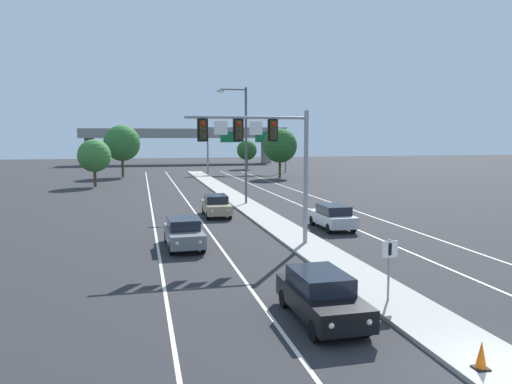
% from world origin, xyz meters
% --- Properties ---
extents(ground_plane, '(260.00, 260.00, 0.00)m').
position_xyz_m(ground_plane, '(0.00, 0.00, 0.00)').
color(ground_plane, '#28282B').
extents(median_island, '(2.40, 110.00, 0.15)m').
position_xyz_m(median_island, '(0.00, 18.00, 0.07)').
color(median_island, '#9E9B93').
rests_on(median_island, ground).
extents(lane_stripe_oncoming_center, '(0.14, 100.00, 0.01)m').
position_xyz_m(lane_stripe_oncoming_center, '(-4.70, 25.00, 0.00)').
color(lane_stripe_oncoming_center, silver).
rests_on(lane_stripe_oncoming_center, ground).
extents(lane_stripe_receding_center, '(0.14, 100.00, 0.01)m').
position_xyz_m(lane_stripe_receding_center, '(4.70, 25.00, 0.00)').
color(lane_stripe_receding_center, silver).
rests_on(lane_stripe_receding_center, ground).
extents(edge_stripe_left, '(0.14, 100.00, 0.01)m').
position_xyz_m(edge_stripe_left, '(-8.00, 25.00, 0.00)').
color(edge_stripe_left, silver).
rests_on(edge_stripe_left, ground).
extents(edge_stripe_right, '(0.14, 100.00, 0.01)m').
position_xyz_m(edge_stripe_right, '(8.00, 25.00, 0.00)').
color(edge_stripe_right, silver).
rests_on(edge_stripe_right, ground).
extents(overhead_signal_mast, '(6.64, 0.44, 7.20)m').
position_xyz_m(overhead_signal_mast, '(-2.36, 15.29, 5.47)').
color(overhead_signal_mast, gray).
rests_on(overhead_signal_mast, median_island).
extents(median_sign_post, '(0.60, 0.10, 2.20)m').
position_xyz_m(median_sign_post, '(-0.29, 5.48, 1.59)').
color(median_sign_post, gray).
rests_on(median_sign_post, median_island).
extents(street_lamp_median, '(2.58, 0.28, 10.00)m').
position_xyz_m(street_lamp_median, '(-0.08, 31.84, 5.79)').
color(street_lamp_median, '#4C4C51').
rests_on(street_lamp_median, median_island).
extents(car_oncoming_black, '(1.87, 4.49, 1.58)m').
position_xyz_m(car_oncoming_black, '(-3.18, 4.56, 0.82)').
color(car_oncoming_black, black).
rests_on(car_oncoming_black, ground).
extents(car_oncoming_grey, '(1.93, 4.51, 1.58)m').
position_xyz_m(car_oncoming_grey, '(-6.63, 16.26, 0.82)').
color(car_oncoming_grey, slate).
rests_on(car_oncoming_grey, ground).
extents(car_oncoming_tan, '(1.90, 4.50, 1.58)m').
position_xyz_m(car_oncoming_tan, '(-3.33, 26.35, 0.82)').
color(car_oncoming_tan, tan).
rests_on(car_oncoming_tan, ground).
extents(car_receding_silver, '(1.84, 4.48, 1.58)m').
position_xyz_m(car_receding_silver, '(3.23, 19.49, 0.82)').
color(car_receding_silver, '#B7B7BC').
rests_on(car_receding_silver, ground).
extents(traffic_cone_median_nose, '(0.36, 0.36, 0.74)m').
position_xyz_m(traffic_cone_median_nose, '(-0.59, 0.13, 0.51)').
color(traffic_cone_median_nose, black).
rests_on(traffic_cone_median_nose, median_island).
extents(highway_sign_gantry, '(13.28, 0.42, 7.50)m').
position_xyz_m(highway_sign_gantry, '(8.20, 68.55, 6.16)').
color(highway_sign_gantry, gray).
rests_on(highway_sign_gantry, ground).
extents(overpass_bridge, '(42.40, 6.40, 7.65)m').
position_xyz_m(overpass_bridge, '(0.00, 99.15, 5.78)').
color(overpass_bridge, gray).
rests_on(overpass_bridge, ground).
extents(tree_far_right_a, '(3.68, 3.68, 5.33)m').
position_xyz_m(tree_far_right_a, '(10.33, 78.94, 3.47)').
color(tree_far_right_a, '#4C3823').
rests_on(tree_far_right_a, ground).
extents(tree_far_left_c, '(5.30, 5.30, 7.67)m').
position_xyz_m(tree_far_left_c, '(-11.39, 65.23, 5.01)').
color(tree_far_left_c, '#4C3823').
rests_on(tree_far_left_c, ground).
extents(tree_far_right_b, '(4.94, 4.94, 7.15)m').
position_xyz_m(tree_far_right_b, '(10.80, 58.39, 4.67)').
color(tree_far_right_b, '#4C3823').
rests_on(tree_far_right_b, ground).
extents(tree_far_left_b, '(3.91, 3.91, 5.66)m').
position_xyz_m(tree_far_left_b, '(-14.16, 51.47, 3.69)').
color(tree_far_left_b, '#4C3823').
rests_on(tree_far_left_b, ground).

